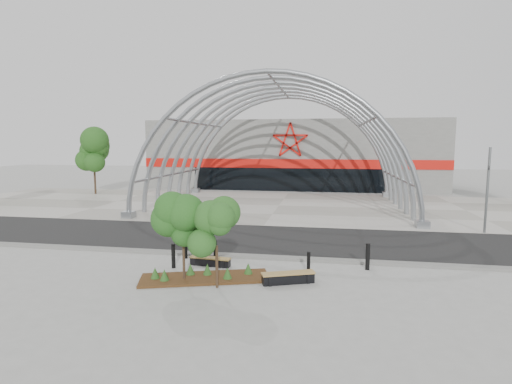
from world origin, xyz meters
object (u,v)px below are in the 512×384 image
Objects in this scene: street_tree_0 at (183,222)px; bench_1 at (288,278)px; signal_pole at (487,189)px; bench_0 at (210,262)px; street_tree_1 at (216,228)px; bollard_2 at (215,251)px.

bench_1 is (4.05, 0.41, -2.14)m from street_tree_0.
signal_pole reaches higher than bench_0.
street_tree_0 is at bearing 161.38° from street_tree_1.
street_tree_0 reaches higher than bench_1.
bench_1 is at bearing 19.41° from street_tree_1.
street_tree_1 is at bearing -18.62° from street_tree_0.
street_tree_1 is 3.42m from bench_1.
street_tree_0 reaches higher than street_tree_1.
bollard_2 is at bearing 148.38° from bench_1.
street_tree_0 is at bearing -174.18° from bench_1.
bench_1 is 2.06× the size of bollard_2.
street_tree_0 is at bearing -101.98° from bollard_2.
bench_1 is 4.13m from bollard_2.
bollard_2 is (0.08, 0.54, 0.32)m from bench_0.
bench_0 is at bearing -148.10° from signal_pole.
signal_pole is 18.48m from street_tree_0.
bench_0 is at bearing 77.20° from street_tree_0.
bollard_2 is at bearing -149.52° from signal_pole.
bench_1 is at bearing -31.62° from bollard_2.
street_tree_1 is at bearing -160.59° from bench_1.
bench_0 is (-14.39, -8.96, -2.50)m from signal_pole.
bench_0 is at bearing 155.69° from bench_1.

